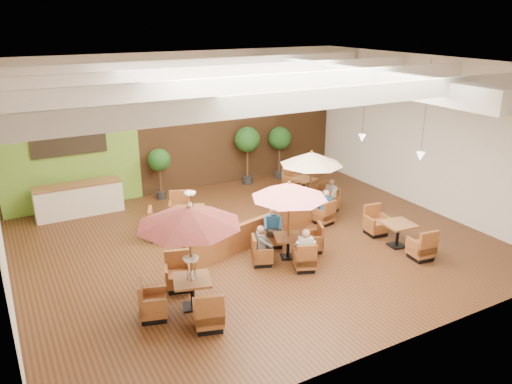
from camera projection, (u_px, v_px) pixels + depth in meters
room at (244, 122)px, 15.67m from camera, size 14.04×14.00×5.52m
service_counter at (79, 199)px, 17.81m from camera, size 3.00×0.75×1.18m
booth_divider at (266, 228)px, 15.80m from camera, size 6.15×1.77×0.87m
table_0 at (187, 236)px, 11.65m from camera, size 2.65×2.80×2.72m
table_1 at (289, 206)px, 14.28m from camera, size 2.49×2.49×2.41m
table_2 at (311, 171)px, 17.38m from camera, size 2.44×2.44×2.41m
table_3 at (183, 221)px, 16.26m from camera, size 2.09×2.98×1.61m
table_4 at (398, 235)px, 15.44m from camera, size 0.96×2.66×0.98m
table_5 at (304, 188)px, 19.75m from camera, size 1.00×2.53×0.90m
topiary_0 at (159, 162)px, 19.07m from camera, size 0.86×0.86×2.00m
topiary_1 at (247, 142)px, 20.68m from camera, size 1.05×1.05×2.45m
topiary_2 at (280, 140)px, 21.43m from camera, size 0.99×0.99×2.29m
diner_0 at (305, 245)px, 13.85m from camera, size 0.45×0.43×0.82m
diner_1 at (273, 224)px, 15.30m from camera, size 0.45×0.44×0.79m
diner_2 at (262, 241)px, 14.19m from camera, size 0.38×0.41×0.75m
diner_3 at (325, 203)px, 16.96m from camera, size 0.43×0.40×0.78m
diner_4 at (330, 192)px, 18.08m from camera, size 0.32×0.38×0.74m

